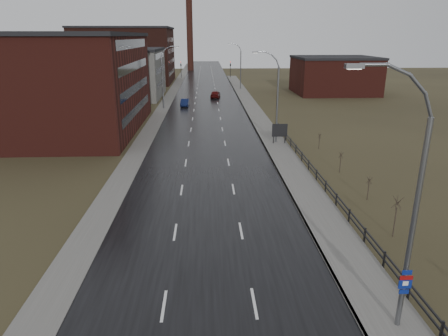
{
  "coord_description": "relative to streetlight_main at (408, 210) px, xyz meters",
  "views": [
    {
      "loc": [
        -0.01,
        -13.08,
        13.03
      ],
      "look_at": [
        1.34,
        17.14,
        3.0
      ],
      "focal_mm": 32.0,
      "sensor_mm": 36.0,
      "label": 1
    }
  ],
  "objects": [
    {
      "name": "building_right",
      "position": [
        21.83,
        80.0,
        -1.8
      ],
      "size": [
        18.36,
        16.32,
        8.5
      ],
      "color": "#471914",
      "rests_on": "ground"
    },
    {
      "name": "warehouse_mid",
      "position": [
        -26.46,
        76.0,
        -0.8
      ],
      "size": [
        16.32,
        20.4,
        10.5
      ],
      "color": "slate",
      "rests_on": "ground"
    },
    {
      "name": "streetlight_main",
      "position": [
        0.0,
        0.0,
        0.0
      ],
      "size": [
        3.91,
        0.29,
        12.11
      ],
      "color": "slate",
      "rests_on": "ground"
    },
    {
      "name": "streetlight_right_mid",
      "position": [
        0.03,
        34.0,
        -0.22
      ],
      "size": [
        3.36,
        0.28,
        11.35
      ],
      "color": "slate",
      "rests_on": "ground"
    },
    {
      "name": "traffic_light_left",
      "position": [
        -16.47,
        118.0,
        -1.46
      ],
      "size": [
        0.58,
        2.73,
        5.3
      ],
      "color": "black",
      "rests_on": "ground"
    },
    {
      "name": "smokestack",
      "position": [
        -14.47,
        148.0,
        9.44
      ],
      "size": [
        2.7,
        2.7,
        30.7
      ],
      "color": "#331611",
      "rests_on": "ground"
    },
    {
      "name": "sidewalk_right",
      "position": [
        0.13,
        33.0,
        -5.97
      ],
      "size": [
        3.2,
        180.0,
        0.18
      ],
      "primitive_type": "cube",
      "color": "#595651",
      "rests_on": "ground"
    },
    {
      "name": "shrub_f",
      "position": [
        5.09,
        31.04,
        -5.05
      ],
      "size": [
        0.46,
        0.48,
        1.91
      ],
      "color": "#382D23",
      "rests_on": "ground"
    },
    {
      "name": "traffic_light_right",
      "position": [
        -0.47,
        118.0,
        -1.46
      ],
      "size": [
        0.58,
        2.73,
        5.3
      ],
      "color": "black",
      "rests_on": "ground"
    },
    {
      "name": "warehouse_near",
      "position": [
        -29.46,
        43.0,
        0.7
      ],
      "size": [
        22.44,
        28.56,
        13.5
      ],
      "color": "#471914",
      "rests_on": "ground"
    },
    {
      "name": "curb_right",
      "position": [
        -1.39,
        33.0,
        -5.97
      ],
      "size": [
        0.16,
        180.0,
        0.18
      ],
      "primitive_type": "cube",
      "color": "slate",
      "rests_on": "ground"
    },
    {
      "name": "shrub_c",
      "position": [
        4.13,
        8.8,
        -4.51
      ],
      "size": [
        0.68,
        0.72,
        2.91
      ],
      "color": "#382D23",
      "rests_on": "ground"
    },
    {
      "name": "streetlight_right_far",
      "position": [
        0.03,
        88.0,
        -0.22
      ],
      "size": [
        3.36,
        0.28,
        11.35
      ],
      "color": "slate",
      "rests_on": "ground"
    },
    {
      "name": "sidewalk_left",
      "position": [
        -16.67,
        58.0,
        -6.0
      ],
      "size": [
        2.4,
        260.0,
        0.12
      ],
      "primitive_type": "cube",
      "color": "#595651",
      "rests_on": "ground"
    },
    {
      "name": "road",
      "position": [
        -8.47,
        58.0,
        -6.03
      ],
      "size": [
        14.0,
        300.0,
        0.06
      ],
      "primitive_type": "cube",
      "color": "black",
      "rests_on": "ground"
    },
    {
      "name": "car_far",
      "position": [
        -6.44,
        73.29,
        -5.25
      ],
      "size": [
        2.44,
        4.95,
        1.62
      ],
      "primitive_type": "imported",
      "rotation": [
        0.0,
        0.0,
        3.03
      ],
      "color": "#490C0C",
      "rests_on": "ground"
    },
    {
      "name": "guardrail",
      "position": [
        1.83,
        16.32,
        -5.35
      ],
      "size": [
        0.1,
        53.05,
        1.1
      ],
      "color": "black",
      "rests_on": "ground"
    },
    {
      "name": "warehouse_far",
      "position": [
        -31.47,
        106.0,
        1.7
      ],
      "size": [
        26.52,
        24.48,
        15.5
      ],
      "color": "#331611",
      "rests_on": "ground"
    },
    {
      "name": "car_near",
      "position": [
        -12.62,
        62.45,
        -5.36
      ],
      "size": [
        1.62,
        4.31,
        1.4
      ],
      "primitive_type": "imported",
      "rotation": [
        0.0,
        0.0,
        -0.03
      ],
      "color": "#0B143A",
      "rests_on": "ground"
    },
    {
      "name": "billboard",
      "position": [
        0.63,
        33.23,
        -4.28
      ],
      "size": [
        1.92,
        0.17,
        2.68
      ],
      "color": "black",
      "rests_on": "ground"
    },
    {
      "name": "shrub_e",
      "position": [
        4.82,
        22.28,
        -4.94
      ],
      "size": [
        0.5,
        0.53,
        2.11
      ],
      "color": "#382D23",
      "rests_on": "ground"
    },
    {
      "name": "shrub_d",
      "position": [
        4.88,
        15.22,
        -5.0
      ],
      "size": [
        0.48,
        0.5,
        2.0
      ],
      "color": "#382D23",
      "rests_on": "ground"
    },
    {
      "name": "streetlight_left",
      "position": [
        -16.17,
        60.0,
        -0.22
      ],
      "size": [
        3.36,
        0.28,
        11.35
      ],
      "color": "slate",
      "rests_on": "ground"
    }
  ]
}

